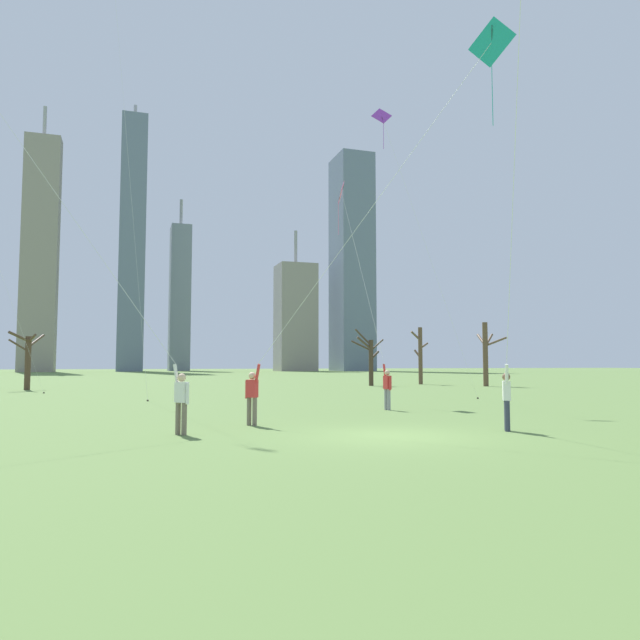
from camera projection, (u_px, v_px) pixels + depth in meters
name	position (u px, v px, depth m)	size (l,w,h in m)	color
ground_plane	(391.00, 436.00, 15.29)	(400.00, 400.00, 0.00)	#5B7A3D
kite_flyer_midfield_right_white	(103.00, 279.00, 16.53)	(8.29, 5.93, 13.82)	#726656
kite_flyer_foreground_right_yellow	(509.00, 331.00, 15.61)	(4.63, 7.64, 15.29)	#33384C
kite_flyer_foreground_left_teal	(302.00, 322.00, 17.84)	(6.97, 4.36, 11.94)	#726656
kite_flyer_far_back_pink	(376.00, 339.00, 25.48)	(0.92, 7.78, 11.67)	gray
distant_kite_drifting_left_purple	(389.00, 139.00, 30.91)	(6.06, 0.47, 15.33)	purple
bare_tree_leftmost	(486.00, 351.00, 49.34)	(1.93, 2.62, 5.33)	brown
bare_tree_far_right_edge	(370.00, 358.00, 50.33)	(2.74, 1.18, 4.85)	#423326
bare_tree_right_of_center	(28.00, 357.00, 42.33)	(2.14, 3.14, 4.17)	#4C3828
bare_tree_rightmost	(420.00, 354.00, 53.83)	(2.06, 1.00, 5.20)	brown
skyline_mid_tower_right	(352.00, 263.00, 155.22)	(8.92, 11.70, 56.79)	slate
skyline_mid_tower_left	(40.00, 253.00, 133.62)	(7.59, 5.04, 61.17)	gray
skyline_wide_slab	(132.00, 244.00, 145.76)	(6.08, 11.35, 66.81)	slate
skyline_squat_block	(180.00, 298.00, 156.36)	(5.22, 8.05, 45.87)	gray
skyline_short_annex	(295.00, 317.00, 150.68)	(9.51, 8.99, 36.15)	gray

